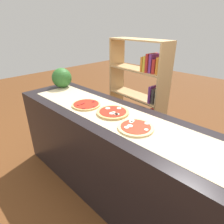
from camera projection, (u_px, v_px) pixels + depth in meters
name	position (u px, v px, depth m)	size (l,w,h in m)	color
ground_plane	(112.00, 187.00, 2.18)	(12.00, 12.00, 0.00)	brown
counter	(112.00, 154.00, 1.98)	(2.46, 0.70, 0.94)	black
parchment_paper	(112.00, 114.00, 1.78)	(2.11, 0.47, 0.00)	beige
pizza_pepperoni_0	(86.00, 105.00, 1.96)	(0.29, 0.29, 0.03)	#DBB26B
pizza_mozzarella_1	(113.00, 112.00, 1.79)	(0.31, 0.31, 0.03)	tan
pizza_mozzarella_2	(136.00, 127.00, 1.53)	(0.30, 0.30, 0.02)	#E5C17F
watermelon	(62.00, 78.00, 2.49)	(0.26, 0.26, 0.26)	#2D6628
bookshelf	(143.00, 100.00, 2.64)	(0.91, 0.37, 1.54)	tan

